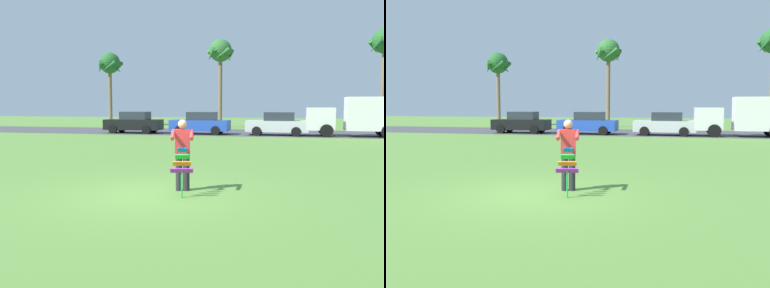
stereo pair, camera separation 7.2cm
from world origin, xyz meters
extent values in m
plane|color=#568438|center=(0.00, 0.00, 0.00)|extent=(120.00, 120.00, 0.00)
cube|color=#424247|center=(0.00, 22.38, 0.01)|extent=(120.00, 8.00, 0.01)
cylinder|color=#26262B|center=(0.68, 0.62, 0.45)|extent=(0.16, 0.16, 0.90)
cylinder|color=#26262B|center=(0.51, 0.58, 0.45)|extent=(0.16, 0.16, 0.90)
cube|color=red|center=(0.60, 0.60, 1.20)|extent=(0.40, 0.30, 0.60)
sphere|color=tan|center=(0.60, 0.60, 1.62)|extent=(0.22, 0.22, 0.22)
cylinder|color=red|center=(0.87, 0.41, 1.38)|extent=(0.22, 0.59, 0.24)
cylinder|color=red|center=(0.44, 0.31, 1.38)|extent=(0.22, 0.59, 0.24)
cube|color=blue|center=(0.67, 0.29, 1.03)|extent=(0.25, 0.19, 0.12)
cube|color=green|center=(0.70, 0.13, 0.89)|extent=(0.34, 0.21, 0.12)
cube|color=orange|center=(0.74, -0.03, 0.76)|extent=(0.44, 0.23, 0.12)
cube|color=purple|center=(0.78, -0.19, 0.62)|extent=(0.53, 0.25, 0.12)
cylinder|color=green|center=(0.78, -0.19, 0.31)|extent=(0.04, 0.04, 0.62)
cube|color=black|center=(-8.21, 19.98, 0.64)|extent=(4.21, 1.72, 0.76)
cube|color=#282D38|center=(-8.06, 19.98, 1.30)|extent=(2.02, 1.41, 0.60)
cylinder|color=black|center=(-9.52, 19.18, 0.32)|extent=(0.64, 0.22, 0.64)
cylinder|color=black|center=(-9.51, 20.79, 0.32)|extent=(0.64, 0.22, 0.64)
cylinder|color=black|center=(-6.91, 19.17, 0.32)|extent=(0.64, 0.22, 0.64)
cylinder|color=black|center=(-6.90, 20.78, 0.32)|extent=(0.64, 0.22, 0.64)
cube|color=#2347B7|center=(-3.13, 19.98, 0.64)|extent=(4.25, 1.83, 0.76)
cube|color=#282D38|center=(-2.98, 19.98, 1.30)|extent=(2.06, 1.46, 0.60)
cylinder|color=black|center=(-4.46, 19.21, 0.32)|extent=(0.65, 0.24, 0.64)
cylinder|color=black|center=(-4.41, 20.83, 0.32)|extent=(0.65, 0.24, 0.64)
cylinder|color=black|center=(-1.85, 19.13, 0.32)|extent=(0.65, 0.24, 0.64)
cylinder|color=black|center=(-1.80, 20.75, 0.32)|extent=(0.65, 0.24, 0.64)
cube|color=silver|center=(2.30, 19.98, 0.64)|extent=(4.26, 1.85, 0.76)
cube|color=#282D38|center=(2.45, 19.97, 1.30)|extent=(2.06, 1.47, 0.60)
cylinder|color=black|center=(0.97, 19.22, 0.32)|extent=(0.65, 0.24, 0.64)
cylinder|color=black|center=(1.03, 20.83, 0.32)|extent=(0.65, 0.24, 0.64)
cylinder|color=black|center=(3.57, 19.13, 0.32)|extent=(0.65, 0.24, 0.64)
cylinder|color=black|center=(3.63, 20.74, 0.32)|extent=(0.65, 0.24, 0.64)
cube|color=silver|center=(5.14, 19.99, 1.17)|extent=(1.81, 1.91, 1.50)
cube|color=silver|center=(8.84, 19.98, 1.52)|extent=(4.21, 2.02, 2.20)
cylinder|color=black|center=(5.49, 19.07, 0.42)|extent=(0.84, 0.28, 0.84)
cylinder|color=black|center=(5.50, 20.91, 0.42)|extent=(0.84, 0.28, 0.84)
cylinder|color=black|center=(9.20, 20.90, 0.42)|extent=(0.84, 0.28, 0.84)
cylinder|color=brown|center=(-14.60, 30.07, 3.06)|extent=(0.36, 0.36, 6.11)
sphere|color=#236028|center=(-14.60, 30.07, 6.31)|extent=(2.10, 2.10, 2.10)
cone|color=#236028|center=(-13.65, 30.07, 5.86)|extent=(0.44, 1.56, 1.28)
cone|color=#236028|center=(-14.31, 30.98, 5.86)|extent=(1.62, 0.90, 1.28)
cone|color=#236028|center=(-15.37, 30.63, 5.86)|extent=(1.27, 1.52, 1.28)
cone|color=#236028|center=(-15.37, 29.51, 5.86)|extent=(1.27, 1.52, 1.28)
cone|color=#236028|center=(-14.31, 29.17, 5.86)|extent=(1.62, 0.90, 1.28)
cylinder|color=brown|center=(-3.24, 29.56, 3.48)|extent=(0.36, 0.36, 6.95)
sphere|color=#2D6B2D|center=(-3.24, 29.56, 7.15)|extent=(2.10, 2.10, 2.10)
cone|color=#2D6B2D|center=(-2.29, 29.56, 6.70)|extent=(0.44, 1.56, 1.28)
cone|color=#2D6B2D|center=(-2.95, 30.46, 6.70)|extent=(1.62, 0.90, 1.28)
cone|color=#2D6B2D|center=(-4.01, 30.12, 6.70)|extent=(1.27, 1.52, 1.28)
cone|color=#2D6B2D|center=(-4.01, 29.00, 6.70)|extent=(1.27, 1.52, 1.28)
cone|color=#2D6B2D|center=(-2.95, 28.66, 6.70)|extent=(1.62, 0.90, 1.28)
cylinder|color=brown|center=(10.79, 28.87, 3.62)|extent=(0.36, 0.36, 7.25)
cone|color=#236028|center=(10.02, 29.43, 7.00)|extent=(1.27, 1.52, 1.28)
cone|color=#236028|center=(10.02, 28.31, 7.00)|extent=(1.27, 1.52, 1.28)
camera|label=1|loc=(3.09, -9.03, 2.08)|focal=38.63mm
camera|label=2|loc=(3.16, -9.01, 2.08)|focal=38.63mm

